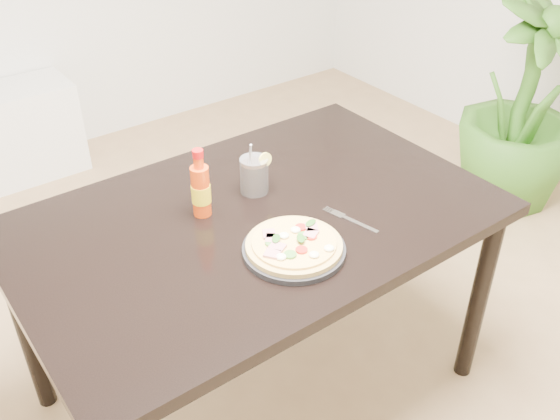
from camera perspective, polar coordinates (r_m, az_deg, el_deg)
floor at (r=2.40m, az=3.66°, el=-14.17°), size 4.50×4.50×0.00m
dining_table at (r=1.88m, az=-2.18°, el=-2.46°), size 1.40×0.90×0.75m
plate at (r=1.68m, az=1.28°, el=-3.66°), size 0.28×0.28×0.02m
pizza at (r=1.67m, az=1.28°, el=-3.14°), size 0.26×0.26×0.03m
hot_sauce_bottle at (r=1.80m, az=-7.25°, el=1.88°), size 0.07×0.07×0.21m
cola_cup at (r=1.91m, az=-2.37°, el=3.14°), size 0.09×0.09×0.18m
fork at (r=1.82m, az=6.31°, el=-0.85°), size 0.06×0.19×0.00m
houseplant at (r=3.25m, az=21.42°, el=9.04°), size 0.74×0.74×1.06m
plant_pot at (r=3.44m, az=19.98°, el=2.70°), size 0.28×0.28×0.22m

